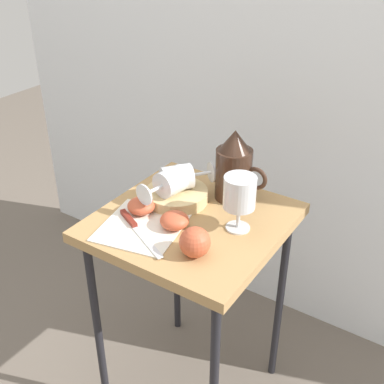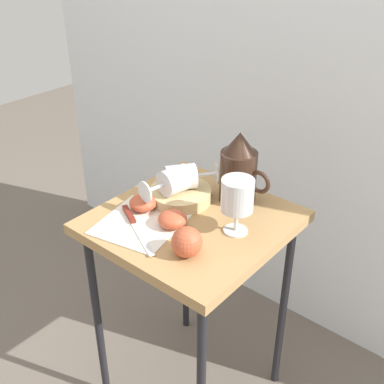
{
  "view_description": "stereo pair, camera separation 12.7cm",
  "coord_description": "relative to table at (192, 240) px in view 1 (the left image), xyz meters",
  "views": [
    {
      "loc": [
        0.6,
        -0.92,
        1.41
      ],
      "look_at": [
        0.0,
        0.0,
        0.77
      ],
      "focal_mm": 45.47,
      "sensor_mm": 36.0,
      "label": 1
    },
    {
      "loc": [
        0.71,
        -0.85,
        1.41
      ],
      "look_at": [
        0.0,
        0.0,
        0.77
      ],
      "focal_mm": 45.47,
      "sensor_mm": 36.0,
      "label": 2
    }
  ],
  "objects": [
    {
      "name": "pitcher",
      "position": [
        0.04,
        0.16,
        0.16
      ],
      "size": [
        0.16,
        0.1,
        0.21
      ],
      "color": "#382319",
      "rests_on": "table"
    },
    {
      "name": "wine_glass_tipped_far",
      "position": [
        -0.08,
        0.06,
        0.15
      ],
      "size": [
        0.14,
        0.16,
        0.07
      ],
      "color": "silver",
      "rests_on": "basket_tray"
    },
    {
      "name": "wine_glass_upright",
      "position": [
        0.13,
        0.02,
        0.18
      ],
      "size": [
        0.08,
        0.08,
        0.15
      ],
      "color": "silver",
      "rests_on": "table"
    },
    {
      "name": "knife",
      "position": [
        -0.1,
        -0.13,
        0.08
      ],
      "size": [
        0.21,
        0.12,
        0.01
      ],
      "color": "silver",
      "rests_on": "linen_napkin"
    },
    {
      "name": "linen_napkin",
      "position": [
        -0.08,
        -0.11,
        0.08
      ],
      "size": [
        0.24,
        0.25,
        0.0
      ],
      "primitive_type": "cube",
      "rotation": [
        0.0,
        0.0,
        0.21
      ],
      "color": "silver",
      "rests_on": "table"
    },
    {
      "name": "wine_glass_tipped_near",
      "position": [
        -0.09,
        0.02,
        0.15
      ],
      "size": [
        0.09,
        0.15,
        0.07
      ],
      "color": "silver",
      "rests_on": "basket_tray"
    },
    {
      "name": "apple_whole",
      "position": [
        0.1,
        -0.13,
        0.11
      ],
      "size": [
        0.08,
        0.08,
        0.08
      ],
      "primitive_type": "sphere",
      "color": "#C15133",
      "rests_on": "table"
    },
    {
      "name": "basket_tray",
      "position": [
        -0.08,
        0.05,
        0.09
      ],
      "size": [
        0.18,
        0.18,
        0.03
      ],
      "primitive_type": "cylinder",
      "color": "tan",
      "rests_on": "table"
    },
    {
      "name": "apple_half_right",
      "position": [
        -0.01,
        -0.07,
        0.1
      ],
      "size": [
        0.08,
        0.08,
        0.04
      ],
      "primitive_type": "ellipsoid",
      "color": "#C15133",
      "rests_on": "linen_napkin"
    },
    {
      "name": "curtain_drape",
      "position": [
        0.0,
        0.55,
        0.48
      ],
      "size": [
        2.4,
        0.03,
        2.19
      ],
      "primitive_type": "cube",
      "color": "white",
      "rests_on": "ground_plane"
    },
    {
      "name": "table",
      "position": [
        0.0,
        0.0,
        0.0
      ],
      "size": [
        0.48,
        0.49,
        0.69
      ],
      "color": "#AD8451",
      "rests_on": "ground_plane"
    },
    {
      "name": "apple_half_left",
      "position": [
        -0.13,
        -0.06,
        0.1
      ],
      "size": [
        0.08,
        0.08,
        0.04
      ],
      "primitive_type": "ellipsoid",
      "color": "#C15133",
      "rests_on": "linen_napkin"
    }
  ]
}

